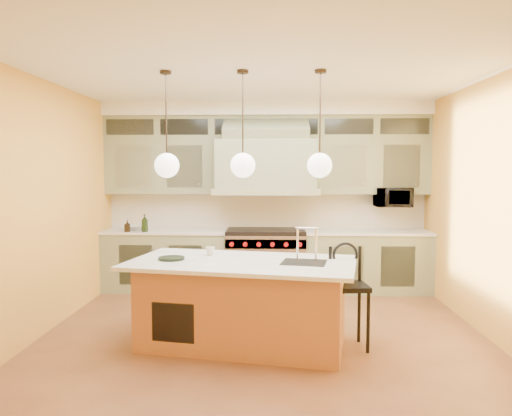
{
  "coord_description": "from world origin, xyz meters",
  "views": [
    {
      "loc": [
        0.1,
        -5.47,
        1.88
      ],
      "look_at": [
        -0.11,
        0.7,
        1.4
      ],
      "focal_mm": 35.0,
      "sensor_mm": 36.0,
      "label": 1
    }
  ],
  "objects_px": {
    "counter_stool": "(348,289)",
    "microwave": "(393,197)",
    "kitchen_island": "(244,302)",
    "range": "(266,260)"
  },
  "relations": [
    {
      "from": "counter_stool",
      "to": "microwave",
      "type": "relative_size",
      "value": 2.03
    },
    {
      "from": "kitchen_island",
      "to": "range",
      "type": "bearing_deg",
      "value": 95.95
    },
    {
      "from": "range",
      "to": "counter_stool",
      "type": "bearing_deg",
      "value": -69.63
    },
    {
      "from": "counter_stool",
      "to": "microwave",
      "type": "distance_m",
      "value": 2.85
    },
    {
      "from": "kitchen_island",
      "to": "microwave",
      "type": "height_order",
      "value": "microwave"
    },
    {
      "from": "kitchen_island",
      "to": "microwave",
      "type": "bearing_deg",
      "value": 60.13
    },
    {
      "from": "kitchen_island",
      "to": "microwave",
      "type": "distance_m",
      "value": 3.45
    },
    {
      "from": "range",
      "to": "microwave",
      "type": "height_order",
      "value": "microwave"
    },
    {
      "from": "kitchen_island",
      "to": "counter_stool",
      "type": "height_order",
      "value": "kitchen_island"
    },
    {
      "from": "range",
      "to": "counter_stool",
      "type": "relative_size",
      "value": 1.09
    }
  ]
}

